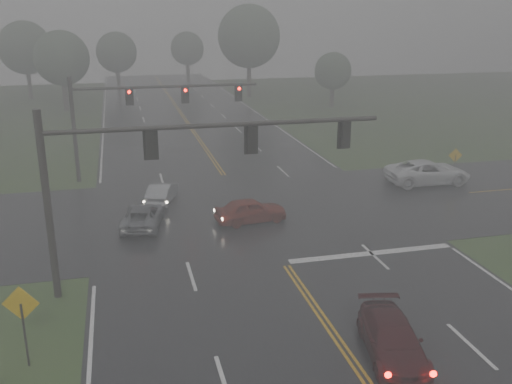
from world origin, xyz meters
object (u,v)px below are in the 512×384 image
object	(u,v)px
pickup_white	(427,183)
signal_gantry_near	(156,162)
sedan_red	(251,222)
car_grey	(143,227)
sedan_silver	(162,202)
signal_gantry_far	(132,107)
sedan_maroon	(391,356)

from	to	relation	value
pickup_white	signal_gantry_near	size ratio (longest dim) A/B	0.41
sedan_red	car_grey	bearing A→B (deg)	75.95
sedan_red	sedan_silver	distance (m)	6.60
signal_gantry_near	pickup_white	bearing A→B (deg)	30.20
signal_gantry_far	car_grey	bearing A→B (deg)	-90.49
sedan_silver	pickup_white	world-z (taller)	pickup_white
sedan_red	car_grey	xyz separation A→B (m)	(-5.99, 0.73, 0.00)
car_grey	signal_gantry_near	size ratio (longest dim) A/B	0.31
signal_gantry_near	signal_gantry_far	world-z (taller)	signal_gantry_near
sedan_silver	signal_gantry_far	world-z (taller)	signal_gantry_far
sedan_silver	pickup_white	xyz separation A→B (m)	(18.27, -0.23, 0.00)
pickup_white	sedan_silver	bearing A→B (deg)	91.67
sedan_silver	car_grey	world-z (taller)	sedan_silver
sedan_red	pickup_white	world-z (taller)	pickup_white
sedan_red	car_grey	distance (m)	6.03
sedan_maroon	signal_gantry_far	distance (m)	26.44
signal_gantry_near	signal_gantry_far	xyz separation A→B (m)	(-0.34, 17.46, -0.42)
sedan_maroon	car_grey	bearing A→B (deg)	129.23
signal_gantry_near	sedan_red	bearing A→B (deg)	50.25
signal_gantry_far	signal_gantry_near	bearing A→B (deg)	-88.88
sedan_maroon	signal_gantry_near	bearing A→B (deg)	146.46
sedan_red	pickup_white	distance (m)	14.38
sedan_maroon	signal_gantry_far	world-z (taller)	signal_gantry_far
sedan_maroon	sedan_silver	distance (m)	19.78
sedan_red	signal_gantry_far	bearing A→B (deg)	21.65
signal_gantry_near	car_grey	bearing A→B (deg)	93.29
sedan_silver	pickup_white	bearing A→B (deg)	-163.82
car_grey	pickup_white	size ratio (longest dim) A/B	0.75
sedan_maroon	pickup_white	bearing A→B (deg)	68.83
sedan_maroon	signal_gantry_near	distance (m)	11.74
sedan_maroon	car_grey	xyz separation A→B (m)	(-7.72, 14.75, 0.00)
car_grey	pickup_white	xyz separation A→B (m)	(19.65, 3.76, 0.00)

